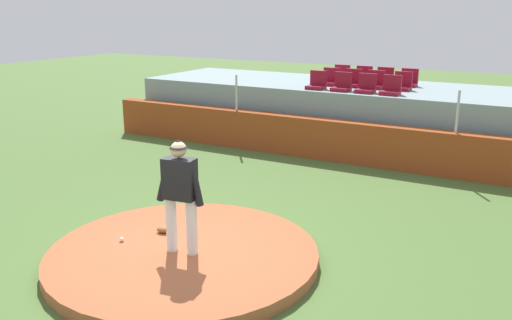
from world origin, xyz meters
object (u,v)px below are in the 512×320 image
Objects in this scene: baseball at (122,239)px; stadium_chair_11 at (409,81)px; stadium_chair_1 at (342,85)px; stadium_chair_7 at (402,84)px; stadium_chair_0 at (317,83)px; stadium_chair_6 at (375,83)px; stadium_chair_8 at (341,76)px; stadium_chair_3 at (391,89)px; fielding_glove at (166,229)px; pitcher at (180,188)px; stadium_chair_2 at (366,87)px; stadium_chair_5 at (352,81)px; stadium_chair_4 at (330,80)px; stadium_chair_9 at (363,78)px; stadium_chair_10 at (384,79)px.

stadium_chair_11 reaches higher than baseball.
stadium_chair_7 is (1.40, 0.93, 0.00)m from stadium_chair_1.
stadium_chair_0 and stadium_chair_7 have the same top height.
stadium_chair_1 is at bearing 53.93° from stadium_chair_6.
stadium_chair_6 is at bearing 81.12° from baseball.
stadium_chair_3 is at bearing 138.47° from stadium_chair_8.
stadium_chair_0 and stadium_chair_11 have the same top height.
fielding_glove is 9.34m from stadium_chair_8.
stadium_chair_11 reaches higher than pitcher.
stadium_chair_1 is 1.97m from stadium_chair_8.
fielding_glove is 0.60× the size of stadium_chair_2.
stadium_chair_7 is (2.14, 0.93, 0.00)m from stadium_chair_0.
fielding_glove is at bearing 87.82° from stadium_chair_5.
stadium_chair_0 is 1.00× the size of stadium_chair_8.
stadium_chair_4 is (0.04, 0.89, 0.00)m from stadium_chair_0.
fielding_glove is 8.62m from stadium_chair_7.
stadium_chair_2 and stadium_chair_8 have the same top height.
fielding_glove is 0.60× the size of stadium_chair_0.
stadium_chair_9 is at bearing 58.23° from fielding_glove.
stadium_chair_8 is (-1.37, 0.94, 0.00)m from stadium_chair_6.
stadium_chair_7 reaches higher than baseball.
stadium_chair_7 is at bearing 131.44° from stadium_chair_10.
pitcher is at bearing 96.40° from stadium_chair_8.
stadium_chair_3 and stadium_chair_11 have the same top height.
stadium_chair_0 is 1.00× the size of stadium_chair_11.
stadium_chair_6 and stadium_chair_9 have the same top height.
pitcher is 3.64× the size of stadium_chair_2.
stadium_chair_3 is (0.99, 7.84, 0.61)m from pitcher.
stadium_chair_4 is at bearing -32.47° from stadium_chair_2.
stadium_chair_2 is at bearing 127.93° from stadium_chair_5.
stadium_chair_1 and stadium_chair_10 have the same top height.
stadium_chair_2 is (1.41, 0.01, 0.00)m from stadium_chair_0.
stadium_chair_0 is 1.00× the size of stadium_chair_3.
fielding_glove is 0.60× the size of stadium_chair_6.
fielding_glove is 8.46m from stadium_chair_6.
fielding_glove is at bearing 79.41° from stadium_chair_11.
stadium_chair_11 is (2.06, 0.90, 0.00)m from stadium_chair_4.
stadium_chair_10 is at bearing 81.91° from baseball.
stadium_chair_5 is at bearing -176.95° from stadium_chair_4.
fielding_glove is at bearing 58.75° from baseball.
stadium_chair_4 is (-2.05, 0.89, 0.00)m from stadium_chair_3.
stadium_chair_0 is at bearing 32.88° from stadium_chair_6.
fielding_glove is 0.60× the size of stadium_chair_8.
stadium_chair_6 is at bearing 2.84° from stadium_chair_7.
stadium_chair_9 is at bearing -1.24° from stadium_chair_11.
stadium_chair_8 is (-2.12, 0.90, 0.00)m from stadium_chair_7.
baseball is 0.15× the size of stadium_chair_8.
stadium_chair_2 is 1.93m from stadium_chair_9.
stadium_chair_9 is (0.73, 1.82, 0.00)m from stadium_chair_0.
stadium_chair_2 is 1.00× the size of stadium_chair_11.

